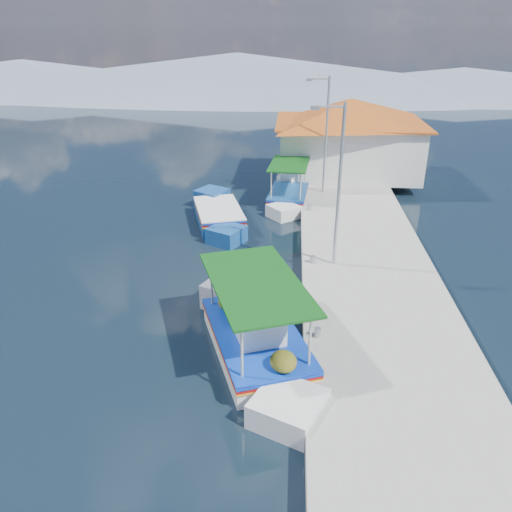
{
  "coord_description": "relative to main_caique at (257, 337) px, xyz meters",
  "views": [
    {
      "loc": [
        2.92,
        -15.46,
        8.94
      ],
      "look_at": [
        1.7,
        0.76,
        1.3
      ],
      "focal_mm": 35.13,
      "sensor_mm": 36.0,
      "label": 1
    }
  ],
  "objects": [
    {
      "name": "bollards",
      "position": [
        1.77,
        8.41,
        0.14
      ],
      "size": [
        0.2,
        17.2,
        0.3
      ],
      "color": "#A5A8AD",
      "rests_on": "quay"
    },
    {
      "name": "caique_green_canopy",
      "position": [
        0.7,
        13.69,
        -0.15
      ],
      "size": [
        2.31,
        6.45,
        2.42
      ],
      "rotation": [
        0.0,
        0.0,
        0.09
      ],
      "color": "white",
      "rests_on": "ground"
    },
    {
      "name": "quay",
      "position": [
        3.87,
        9.16,
        -0.26
      ],
      "size": [
        5.0,
        44.0,
        0.5
      ],
      "primitive_type": "cube",
      "color": "#A4A29A",
      "rests_on": "ground"
    },
    {
      "name": "main_caique",
      "position": [
        0.0,
        0.0,
        0.0
      ],
      "size": [
        4.15,
        7.58,
        2.66
      ],
      "rotation": [
        0.0,
        0.0,
        -0.35
      ],
      "color": "white",
      "rests_on": "ground"
    },
    {
      "name": "lamp_post_far",
      "position": [
        2.48,
        14.16,
        3.34
      ],
      "size": [
        1.21,
        0.14,
        6.0
      ],
      "color": "#A5A8AD",
      "rests_on": "quay"
    },
    {
      "name": "harbor_building",
      "position": [
        4.17,
        18.16,
        2.26
      ],
      "size": [
        10.49,
        10.49,
        4.4
      ],
      "color": "white",
      "rests_on": "quay"
    },
    {
      "name": "caique_blue_hull",
      "position": [
        -2.6,
        10.4,
        -0.18
      ],
      "size": [
        3.26,
        6.59,
        1.22
      ],
      "rotation": [
        0.0,
        0.0,
        -0.28
      ],
      "color": "navy",
      "rests_on": "ground"
    },
    {
      "name": "lamp_post_near",
      "position": [
        2.48,
        5.16,
        3.34
      ],
      "size": [
        1.21,
        0.14,
        6.0
      ],
      "color": "#A5A8AD",
      "rests_on": "quay"
    },
    {
      "name": "ground",
      "position": [
        -2.03,
        3.16,
        -0.51
      ],
      "size": [
        160.0,
        160.0,
        0.0
      ],
      "primitive_type": "plane",
      "color": "black",
      "rests_on": "ground"
    },
    {
      "name": "mountain_ridge",
      "position": [
        4.51,
        59.16,
        1.53
      ],
      "size": [
        171.4,
        96.0,
        5.5
      ],
      "color": "slate",
      "rests_on": "ground"
    }
  ]
}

